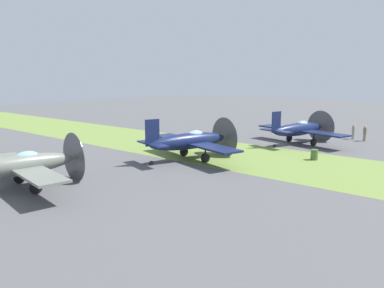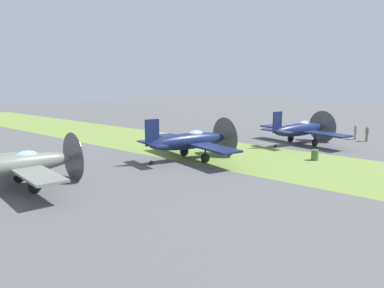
% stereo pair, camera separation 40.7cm
% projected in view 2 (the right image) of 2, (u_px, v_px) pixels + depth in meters
% --- Properties ---
extents(ground_plane, '(160.00, 160.00, 0.00)m').
position_uv_depth(ground_plane, '(285.00, 142.00, 40.86)').
color(ground_plane, '#515154').
extents(grass_verge, '(120.00, 11.00, 0.01)m').
position_uv_depth(grass_verge, '(238.00, 155.00, 34.13)').
color(grass_verge, olive).
rests_on(grass_verge, ground).
extents(airplane_lead, '(10.66, 8.54, 3.78)m').
position_uv_depth(airplane_lead, '(301.00, 129.00, 39.34)').
color(airplane_lead, '#141E47').
rests_on(airplane_lead, ground).
extents(airplane_wingman, '(10.85, 8.71, 3.86)m').
position_uv_depth(airplane_wingman, '(191.00, 141.00, 31.93)').
color(airplane_wingman, '#141E47').
rests_on(airplane_wingman, ground).
extents(airplane_trail, '(10.42, 8.29, 3.69)m').
position_uv_depth(airplane_trail, '(19.00, 165.00, 23.53)').
color(airplane_trail, slate).
rests_on(airplane_trail, ground).
extents(ground_crew_chief, '(0.41, 0.53, 1.73)m').
position_uv_depth(ground_crew_chief, '(367.00, 133.00, 41.19)').
color(ground_crew_chief, '#847A5B').
rests_on(ground_crew_chief, ground).
extents(ground_crew_mechanic, '(0.38, 0.59, 1.73)m').
position_uv_depth(ground_crew_mechanic, '(356.00, 131.00, 42.52)').
color(ground_crew_mechanic, '#9E998E').
rests_on(ground_crew_mechanic, ground).
extents(fuel_drum, '(0.60, 0.60, 0.90)m').
position_uv_depth(fuel_drum, '(315.00, 155.00, 31.90)').
color(fuel_drum, '#476633').
rests_on(fuel_drum, ground).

